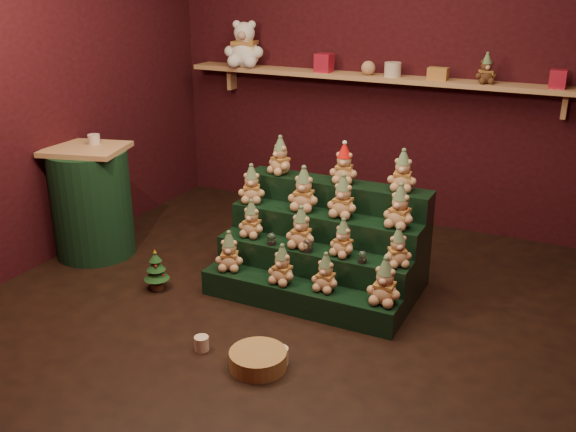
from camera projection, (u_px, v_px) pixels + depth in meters
The scene contains 40 objects.
ground at pixel (279, 308), 4.37m from camera, with size 4.00×4.00×0.00m, color black.
back_wall at pixel (385, 63), 5.59m from camera, with size 4.00×0.10×2.80m, color black.
front_wall at pixel (1, 208), 2.16m from camera, with size 4.00×0.10×2.80m, color black.
left_wall at pixel (31, 80), 4.72m from camera, with size 0.10×4.00×2.80m, color black.
back_shelf at pixel (378, 78), 5.48m from camera, with size 3.60×0.26×0.24m.
riser_tier_front at pixel (298, 297), 4.33m from camera, with size 1.40×0.22×0.18m, color black.
riser_tier_midfront at pixel (311, 272), 4.48m from camera, with size 1.40×0.22×0.36m, color black.
riser_tier_midback at pixel (324, 249), 4.64m from camera, with size 1.40×0.22×0.54m, color black.
riser_tier_back at pixel (336, 227), 4.79m from camera, with size 1.40×0.22×0.72m, color black.
teddy_0 at pixel (229, 251), 4.48m from camera, with size 0.20×0.18×0.28m, color tan, non-canonical shape.
teddy_1 at pixel (282, 264), 4.29m from camera, with size 0.19×0.17×0.27m, color tan, non-canonical shape.
teddy_2 at pixel (326, 272), 4.19m from camera, with size 0.18×0.17×0.26m, color tan, non-canonical shape.
teddy_3 at pixel (385, 281), 4.02m from camera, with size 0.22×0.20×0.31m, color tan, non-canonical shape.
teddy_4 at pixel (252, 219), 4.58m from camera, with size 0.19×0.17×0.27m, color tan, non-canonical shape.
teddy_5 at pixel (301, 228), 4.40m from camera, with size 0.21×0.19×0.29m, color tan, non-canonical shape.
teddy_6 at pixel (343, 238), 4.27m from camera, with size 0.18×0.16×0.25m, color tan, non-canonical shape.
teddy_7 at pixel (398, 247), 4.13m from camera, with size 0.18×0.16×0.26m, color tan, non-canonical shape.
teddy_8 at pixel (252, 184), 4.74m from camera, with size 0.20×0.18×0.28m, color tan, non-canonical shape.
teddy_9 at pixel (304, 189), 4.57m from camera, with size 0.22×0.20×0.31m, color tan, non-canonical shape.
teddy_10 at pixel (343, 196), 4.45m from camera, with size 0.21×0.19×0.30m, color tan, non-canonical shape.
teddy_11 at pixel (400, 206), 4.26m from camera, with size 0.21×0.19×0.30m, color tan, non-canonical shape.
teddy_12 at pixel (280, 156), 4.79m from camera, with size 0.20×0.18×0.28m, color tan, non-canonical shape.
teddy_13 at pixel (344, 164), 4.59m from camera, with size 0.20×0.18×0.28m, color tan, non-canonical shape.
teddy_14 at pixel (403, 171), 4.43m from camera, with size 0.20×0.18×0.28m, color tan, non-canonical shape.
snow_globe_a at pixel (271, 239), 4.47m from camera, with size 0.06×0.06×0.09m.
snow_globe_b at pixel (308, 245), 4.35m from camera, with size 0.07×0.07×0.09m.
snow_globe_c at pixel (363, 257), 4.19m from camera, with size 0.06×0.06×0.08m.
side_table at pixel (92, 202), 5.08m from camera, with size 0.69×0.62×0.89m.
table_ornament at pixel (94, 139), 4.99m from camera, with size 0.09×0.09×0.07m, color beige.
mini_christmas_tree at pixel (156, 270), 4.59m from camera, with size 0.18×0.18×0.31m.
mug_left at pixel (202, 343), 3.87m from camera, with size 0.09×0.09×0.09m, color beige.
mug_right at pixel (279, 356), 3.73m from camera, with size 0.10×0.10×0.10m, color beige.
wicker_basket at pixel (258, 360), 3.70m from camera, with size 0.33×0.33×0.10m, color #A17A41.
white_bear at pixel (245, 38), 5.89m from camera, with size 0.37×0.33×0.52m, color white, non-canonical shape.
brown_bear at pixel (486, 69), 5.03m from camera, with size 0.16×0.15×0.23m, color #482C18, non-canonical shape.
gift_tin_red_a at pixel (324, 63), 5.63m from camera, with size 0.14×0.14×0.16m, color #B21B34.
gift_tin_cream at pixel (393, 70), 5.38m from camera, with size 0.14×0.14×0.12m, color beige.
gift_tin_red_b at pixel (558, 79), 4.84m from camera, with size 0.12×0.12×0.14m, color #B21B34.
shelf_plush_ball at pixel (368, 68), 5.47m from camera, with size 0.12×0.12×0.12m, color tan.
scarf_gift_box at pixel (438, 74), 5.22m from camera, with size 0.16×0.10×0.10m, color #D5591E.
Camera 1 is at (1.76, -3.44, 2.14)m, focal length 40.00 mm.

